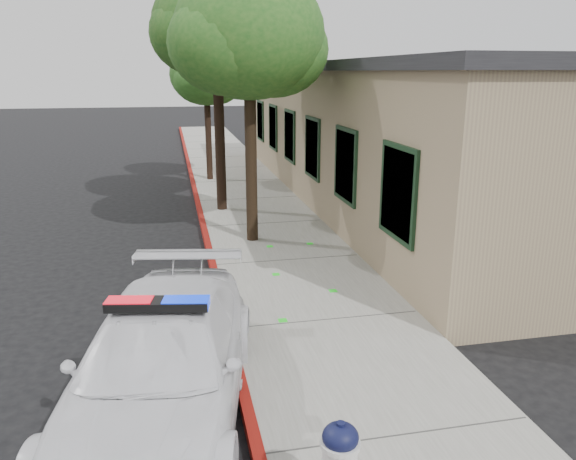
# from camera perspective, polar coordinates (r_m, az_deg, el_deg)

# --- Properties ---
(ground) EXTENTS (120.00, 120.00, 0.00)m
(ground) POSITION_cam_1_polar(r_m,az_deg,el_deg) (8.82, -6.51, -10.95)
(ground) COLOR black
(ground) RESTS_ON ground
(sidewalk) EXTENTS (3.20, 60.00, 0.15)m
(sidewalk) POSITION_cam_1_polar(r_m,az_deg,el_deg) (11.74, -0.17, -3.43)
(sidewalk) COLOR gray
(sidewalk) RESTS_ON ground
(red_curb) EXTENTS (0.14, 60.00, 0.16)m
(red_curb) POSITION_cam_1_polar(r_m,az_deg,el_deg) (11.54, -7.70, -3.90)
(red_curb) COLOR maroon
(red_curb) RESTS_ON ground
(clapboard_building) EXTENTS (7.30, 20.89, 4.24)m
(clapboard_building) POSITION_cam_1_polar(r_m,az_deg,el_deg) (18.47, 11.76, 9.92)
(clapboard_building) COLOR #9C8A66
(clapboard_building) RESTS_ON ground
(police_car) EXTENTS (2.78, 5.05, 1.51)m
(police_car) POSITION_cam_1_polar(r_m,az_deg,el_deg) (6.82, -12.85, -13.22)
(police_car) COLOR white
(police_car) RESTS_ON ground
(street_tree_near) EXTENTS (3.54, 3.27, 5.99)m
(street_tree_near) POSITION_cam_1_polar(r_m,az_deg,el_deg) (12.59, -4.00, 18.88)
(street_tree_near) COLOR black
(street_tree_near) RESTS_ON sidewalk
(street_tree_mid) EXTENTS (3.57, 3.38, 6.46)m
(street_tree_mid) POSITION_cam_1_polar(r_m,az_deg,el_deg) (15.79, -7.36, 19.65)
(street_tree_mid) COLOR black
(street_tree_mid) RESTS_ON sidewalk
(street_tree_far) EXTENTS (2.59, 2.63, 4.82)m
(street_tree_far) POSITION_cam_1_polar(r_m,az_deg,el_deg) (20.43, -8.31, 15.27)
(street_tree_far) COLOR black
(street_tree_far) RESTS_ON sidewalk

